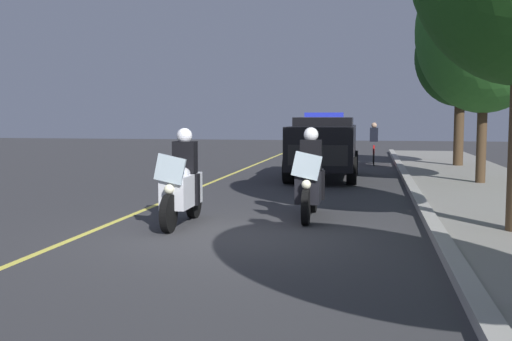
# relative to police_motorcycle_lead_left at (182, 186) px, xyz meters

# --- Properties ---
(ground_plane) EXTENTS (80.00, 80.00, 0.00)m
(ground_plane) POSITION_rel_police_motorcycle_lead_left_xyz_m (0.77, 1.14, -0.70)
(ground_plane) COLOR #333335
(curb_strip) EXTENTS (48.00, 0.24, 0.15)m
(curb_strip) POSITION_rel_police_motorcycle_lead_left_xyz_m (0.77, 4.35, -0.62)
(curb_strip) COLOR #9E9B93
(curb_strip) RESTS_ON ground
(lane_stripe_center) EXTENTS (48.00, 0.12, 0.01)m
(lane_stripe_center) POSITION_rel_police_motorcycle_lead_left_xyz_m (0.77, -1.30, -0.70)
(lane_stripe_center) COLOR #E0D14C
(lane_stripe_center) RESTS_ON ground
(police_motorcycle_lead_left) EXTENTS (2.14, 0.56, 1.72)m
(police_motorcycle_lead_left) POSITION_rel_police_motorcycle_lead_left_xyz_m (0.00, 0.00, 0.00)
(police_motorcycle_lead_left) COLOR black
(police_motorcycle_lead_left) RESTS_ON ground
(police_motorcycle_lead_right) EXTENTS (2.14, 0.56, 1.72)m
(police_motorcycle_lead_right) POSITION_rel_police_motorcycle_lead_left_xyz_m (-1.13, 2.16, 0.00)
(police_motorcycle_lead_right) COLOR black
(police_motorcycle_lead_right) RESTS_ON ground
(police_suv) EXTENTS (4.93, 2.13, 2.05)m
(police_suv) POSITION_rel_police_motorcycle_lead_left_xyz_m (-8.50, 1.83, 0.37)
(police_suv) COLOR black
(police_suv) RESTS_ON ground
(cyclist_background) EXTENTS (1.76, 0.32, 1.69)m
(cyclist_background) POSITION_rel_police_motorcycle_lead_left_xyz_m (-14.48, 3.38, 0.14)
(cyclist_background) COLOR black
(cyclist_background) RESTS_ON ground
(tree_far_back) EXTENTS (3.72, 3.72, 6.43)m
(tree_far_back) POSITION_rel_police_motorcycle_lead_left_xyz_m (-7.30, 6.27, 3.57)
(tree_far_back) COLOR #42301E
(tree_far_back) RESTS_ON sidewalk_strip
(tree_behind_suv) EXTENTS (3.36, 3.36, 5.93)m
(tree_behind_suv) POSITION_rel_police_motorcycle_lead_left_xyz_m (-13.41, 6.50, 3.44)
(tree_behind_suv) COLOR #42301E
(tree_behind_suv) RESTS_ON sidewalk_strip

